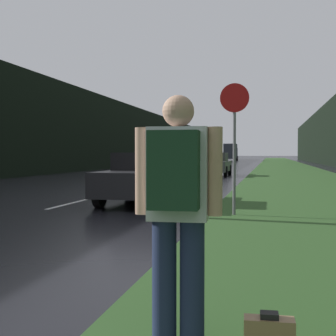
{
  "coord_description": "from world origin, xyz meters",
  "views": [
    {
      "loc": [
        5.56,
        0.75,
        1.42
      ],
      "look_at": [
        2.2,
        16.08,
        0.94
      ],
      "focal_mm": 50.0,
      "sensor_mm": 36.0,
      "label": 1
    }
  ],
  "objects_px": {
    "hitchhiker_with_backpack": "(177,204)",
    "car_passing_far": "(215,164)",
    "delivery_truck": "(231,152)",
    "stop_sign": "(234,136)",
    "car_passing_near": "(146,177)"
  },
  "relations": [
    {
      "from": "hitchhiker_with_backpack",
      "to": "delivery_truck",
      "type": "height_order",
      "value": "delivery_truck"
    },
    {
      "from": "car_passing_near",
      "to": "car_passing_far",
      "type": "bearing_deg",
      "value": -90.0
    },
    {
      "from": "hitchhiker_with_backpack",
      "to": "delivery_truck",
      "type": "relative_size",
      "value": 0.25
    },
    {
      "from": "stop_sign",
      "to": "delivery_truck",
      "type": "bearing_deg",
      "value": 94.75
    },
    {
      "from": "car_passing_far",
      "to": "hitchhiker_with_backpack",
      "type": "bearing_deg",
      "value": 96.08
    },
    {
      "from": "stop_sign",
      "to": "car_passing_near",
      "type": "distance_m",
      "value": 3.67
    },
    {
      "from": "hitchhiker_with_backpack",
      "to": "car_passing_near",
      "type": "xyz_separation_m",
      "value": [
        -2.84,
        9.71,
        -0.32
      ]
    },
    {
      "from": "car_passing_near",
      "to": "car_passing_far",
      "type": "relative_size",
      "value": 0.95
    },
    {
      "from": "stop_sign",
      "to": "delivery_truck",
      "type": "height_order",
      "value": "delivery_truck"
    },
    {
      "from": "stop_sign",
      "to": "car_passing_near",
      "type": "xyz_separation_m",
      "value": [
        -2.69,
        2.25,
        -1.1
      ]
    },
    {
      "from": "hitchhiker_with_backpack",
      "to": "car_passing_far",
      "type": "distance_m",
      "value": 26.81
    },
    {
      "from": "delivery_truck",
      "to": "car_passing_far",
      "type": "bearing_deg",
      "value": -86.23
    },
    {
      "from": "stop_sign",
      "to": "hitchhiker_with_backpack",
      "type": "height_order",
      "value": "stop_sign"
    },
    {
      "from": "car_passing_near",
      "to": "delivery_truck",
      "type": "height_order",
      "value": "delivery_truck"
    },
    {
      "from": "car_passing_near",
      "to": "car_passing_far",
      "type": "xyz_separation_m",
      "value": [
        -0.0,
        16.95,
        0.01
      ]
    }
  ]
}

